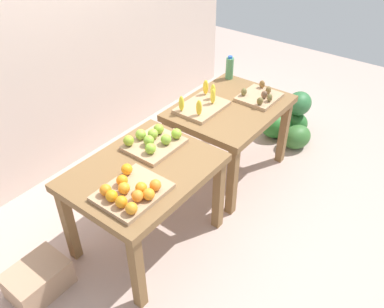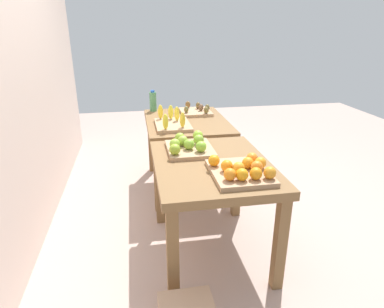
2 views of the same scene
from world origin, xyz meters
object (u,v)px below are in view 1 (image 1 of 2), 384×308
display_table_left (144,180)px  cardboard_produce_box (38,279)px  display_table_right (230,115)px  kiwi_bin (260,96)px  apple_bin (154,141)px  water_bottle (230,68)px  orange_bin (131,191)px  banana_crate (202,104)px  watermelon_pile (291,123)px

display_table_left → cardboard_produce_box: size_ratio=2.60×
display_table_right → kiwi_bin: 0.32m
apple_bin → kiwi_bin: bearing=-13.5°
display_table_left → apple_bin: 0.32m
display_table_right → water_bottle: 0.58m
orange_bin → water_bottle: size_ratio=1.91×
banana_crate → display_table_right: bearing=-40.4°
water_bottle → banana_crate: bearing=-167.9°
water_bottle → cardboard_produce_box: size_ratio=0.58×
water_bottle → cardboard_produce_box: 2.48m
banana_crate → cardboard_produce_box: banana_crate is taller
display_table_left → orange_bin: size_ratio=2.36×
orange_bin → kiwi_bin: bearing=-0.3°
orange_bin → apple_bin: size_ratio=1.10×
display_table_right → water_bottle: water_bottle is taller
kiwi_bin → water_bottle: size_ratio=1.57×
banana_crate → water_bottle: bearing=12.1°
display_table_left → water_bottle: bearing=11.0°
display_table_left → watermelon_pile: size_ratio=1.61×
banana_crate → cardboard_produce_box: 1.86m
banana_crate → kiwi_bin: bearing=-34.8°
water_bottle → display_table_left: bearing=-169.0°
display_table_right → banana_crate: (-0.20, 0.17, 0.14)m
orange_bin → kiwi_bin: orange_bin is taller
water_bottle → watermelon_pile: 0.96m
cardboard_produce_box → display_table_right: bearing=-8.8°
cardboard_produce_box → watermelon_pile: bearing=-10.5°
display_table_right → orange_bin: 1.39m
display_table_right → water_bottle: size_ratio=4.51×
display_table_left → kiwi_bin: bearing=-6.0°
cardboard_produce_box → kiwi_bin: bearing=-11.5°
display_table_right → cardboard_produce_box: (-1.93, 0.30, -0.51)m
banana_crate → watermelon_pile: 1.30m
apple_bin → orange_bin: bearing=-152.8°
kiwi_bin → watermelon_pile: 0.87m
display_table_right → watermelon_pile: bearing=-14.1°
cardboard_produce_box → display_table_left: bearing=-20.3°
display_table_left → banana_crate: bearing=10.2°
kiwi_bin → water_bottle: 0.49m
apple_bin → watermelon_pile: apple_bin is taller
water_bottle → apple_bin: bearing=-172.2°
display_table_left → water_bottle: 1.60m
display_table_right → apple_bin: apple_bin is taller
banana_crate → apple_bin: bearing=-176.3°
display_table_left → banana_crate: banana_crate is taller
kiwi_bin → water_bottle: water_bottle is taller
kiwi_bin → cardboard_produce_box: kiwi_bin is taller
apple_bin → watermelon_pile: bearing=-11.2°
kiwi_bin → orange_bin: bearing=179.7°
display_table_right → cardboard_produce_box: size_ratio=2.60×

